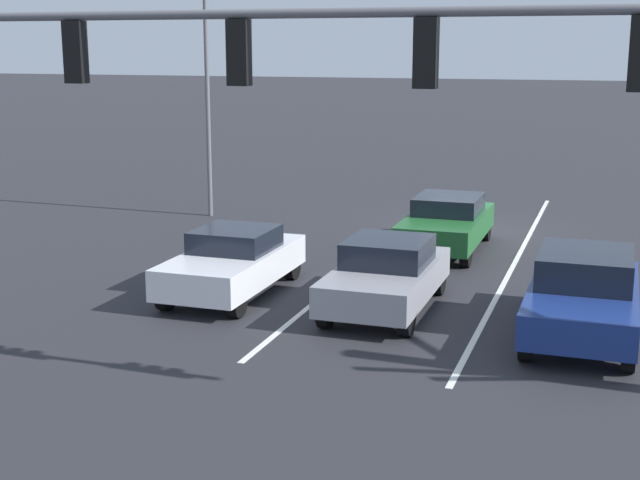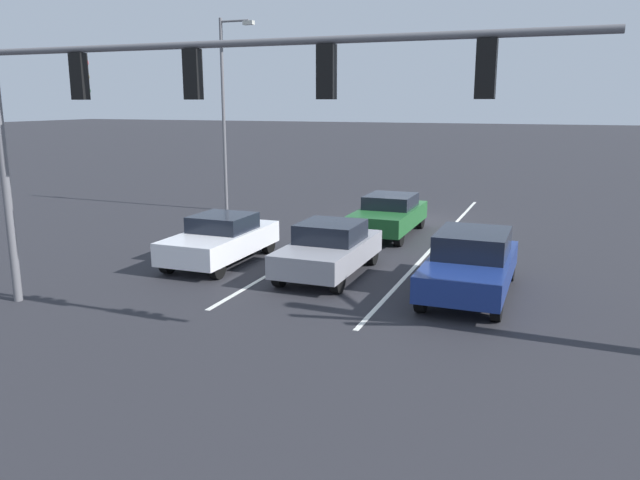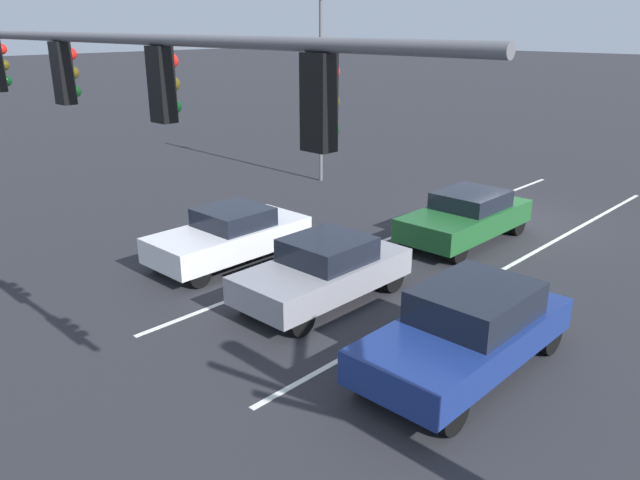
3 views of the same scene
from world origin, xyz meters
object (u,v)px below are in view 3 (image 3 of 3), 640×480
(car_darkgreen_midlane_second, at_px, (466,216))
(traffic_signal_gantry, at_px, (53,100))
(street_lamp_right_shoulder, at_px, (324,61))
(car_gray_midlane_front, at_px, (324,270))
(car_navy_leftlane_front, at_px, (467,329))
(car_white_rightlane_front, at_px, (230,235))

(car_darkgreen_midlane_second, bearing_deg, traffic_signal_gantry, 81.01)
(car_darkgreen_midlane_second, height_order, street_lamp_right_shoulder, street_lamp_right_shoulder)
(car_gray_midlane_front, bearing_deg, traffic_signal_gantry, 72.43)
(car_gray_midlane_front, distance_m, car_darkgreen_midlane_second, 5.75)
(car_gray_midlane_front, relative_size, street_lamp_right_shoulder, 0.51)
(car_navy_leftlane_front, xyz_separation_m, traffic_signal_gantry, (5.41, 4.47, 3.93))
(car_gray_midlane_front, relative_size, traffic_signal_gantry, 0.32)
(car_gray_midlane_front, xyz_separation_m, car_darkgreen_midlane_second, (-0.14, -5.75, 0.01))
(car_white_rightlane_front, height_order, street_lamp_right_shoulder, street_lamp_right_shoulder)
(car_navy_leftlane_front, distance_m, street_lamp_right_shoulder, 14.92)
(car_white_rightlane_front, bearing_deg, car_navy_leftlane_front, 176.05)
(car_darkgreen_midlane_second, distance_m, street_lamp_right_shoulder, 9.09)
(car_gray_midlane_front, xyz_separation_m, traffic_signal_gantry, (1.54, 4.87, 3.99))
(car_navy_leftlane_front, relative_size, car_white_rightlane_front, 1.08)
(car_navy_leftlane_front, relative_size, car_gray_midlane_front, 1.11)
(car_darkgreen_midlane_second, bearing_deg, car_gray_midlane_front, 88.63)
(car_white_rightlane_front, distance_m, car_darkgreen_midlane_second, 6.69)
(car_darkgreen_midlane_second, distance_m, traffic_signal_gantry, 11.46)
(car_navy_leftlane_front, height_order, street_lamp_right_shoulder, street_lamp_right_shoulder)
(car_navy_leftlane_front, bearing_deg, traffic_signal_gantry, 39.55)
(car_darkgreen_midlane_second, xyz_separation_m, street_lamp_right_shoulder, (7.86, -2.44, 3.85))
(car_white_rightlane_front, distance_m, street_lamp_right_shoulder, 9.93)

